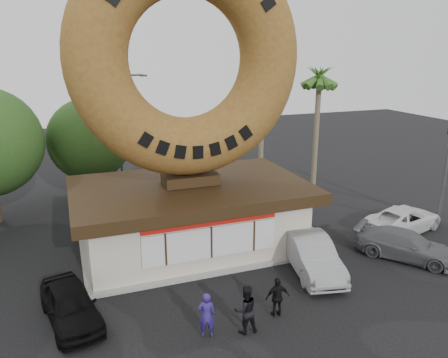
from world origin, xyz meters
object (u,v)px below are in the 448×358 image
person_left (207,315)px  car_silver (311,255)px  street_lamp (121,128)px  person_center (245,310)px  car_white (403,219)px  traffic_signal (448,157)px  person_right (277,297)px  giant_donut (187,59)px  donut_shop (191,214)px  car_grey (405,245)px  car_black (70,305)px

person_left → car_silver: size_ratio=0.35×
street_lamp → person_center: street_lamp is taller
car_silver → car_white: car_silver is taller
traffic_signal → car_white: size_ratio=1.26×
person_center → person_right: 1.57m
giant_donut → car_white: 14.31m
street_lamp → person_right: bearing=-79.4°
donut_shop → car_grey: size_ratio=2.44×
person_left → car_grey: 10.89m
traffic_signal → car_black: traffic_signal is taller
giant_donut → donut_shop: bearing=-90.0°
traffic_signal → giant_donut: bearing=171.8°
street_lamp → person_center: size_ratio=4.50×
person_left → car_grey: size_ratio=0.36×
donut_shop → street_lamp: (-1.86, 10.02, 2.72)m
street_lamp → traffic_signal: street_lamp is taller
car_silver → car_white: (7.07, 2.16, -0.12)m
person_left → donut_shop: bearing=-86.5°
car_black → car_silver: (10.16, 0.28, 0.09)m
car_silver → person_right: bearing=-127.7°
person_left → giant_donut: bearing=-86.5°
car_black → street_lamp: bearing=63.2°
person_left → person_right: bearing=-159.5°
street_lamp → person_right: (3.15, -16.81, -3.70)m
car_black → car_grey: bearing=-12.1°
car_silver → street_lamp: bearing=125.0°
giant_donut → car_grey: giant_donut is taller
car_silver → car_white: size_ratio=0.99×
traffic_signal → person_right: (-12.70, -4.80, -3.09)m
car_white → car_grey: bearing=123.3°
street_lamp → car_black: (-4.02, -14.53, -3.79)m
giant_donut → person_center: bearing=-91.5°
donut_shop → car_silver: bearing=-44.7°
donut_shop → traffic_signal: traffic_signal is taller
street_lamp → car_white: size_ratio=1.65×
donut_shop → person_center: 7.34m
giant_donut → car_grey: bearing=-27.4°
street_lamp → person_left: 17.44m
person_left → person_center: 1.36m
traffic_signal → car_black: (-19.87, -2.52, -3.17)m
person_right → car_white: person_right is taller
person_center → person_left: bearing=-9.8°
giant_donut → person_left: 10.99m
giant_donut → person_right: giant_donut is taller
donut_shop → person_center: (-0.19, -7.29, -0.88)m
giant_donut → person_right: bearing=-79.2°
traffic_signal → car_silver: (-9.71, -2.25, -3.08)m
car_white → donut_shop: bearing=63.4°
person_left → person_right: 2.84m
car_black → person_center: bearing=-37.4°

